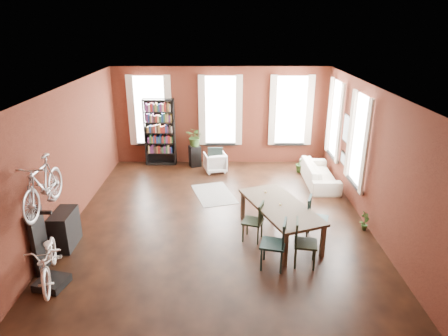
{
  "coord_description": "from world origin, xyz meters",
  "views": [
    {
      "loc": [
        0.12,
        -8.4,
        4.61
      ],
      "look_at": [
        0.12,
        0.6,
        1.23
      ],
      "focal_mm": 32.0,
      "sensor_mm": 36.0,
      "label": 1
    }
  ],
  "objects_px": {
    "bookshelf": "(160,132)",
    "plant_stand": "(195,156)",
    "dining_chair_a": "(273,244)",
    "dining_chair_d": "(317,219)",
    "bike_trainer": "(52,283)",
    "cream_sofa": "(320,170)",
    "dining_chair_b": "(253,221)",
    "dining_chair_c": "(306,243)",
    "bicycle_floor": "(46,241)",
    "console_table": "(65,229)",
    "dining_table": "(279,221)",
    "white_armchair": "(215,161)"
  },
  "relations": [
    {
      "from": "bookshelf",
      "to": "plant_stand",
      "type": "distance_m",
      "value": 1.39
    },
    {
      "from": "dining_chair_a",
      "to": "dining_chair_d",
      "type": "relative_size",
      "value": 1.05
    },
    {
      "from": "dining_chair_a",
      "to": "plant_stand",
      "type": "xyz_separation_m",
      "value": [
        -1.92,
        5.77,
        -0.17
      ]
    },
    {
      "from": "dining_chair_a",
      "to": "bike_trainer",
      "type": "distance_m",
      "value": 4.18
    },
    {
      "from": "bookshelf",
      "to": "cream_sofa",
      "type": "bearing_deg",
      "value": -18.95
    },
    {
      "from": "dining_chair_b",
      "to": "dining_chair_d",
      "type": "distance_m",
      "value": 1.42
    },
    {
      "from": "dining_chair_d",
      "to": "bookshelf",
      "type": "height_order",
      "value": "bookshelf"
    },
    {
      "from": "dining_chair_c",
      "to": "bicycle_floor",
      "type": "height_order",
      "value": "bicycle_floor"
    },
    {
      "from": "console_table",
      "to": "dining_chair_d",
      "type": "bearing_deg",
      "value": 3.23
    },
    {
      "from": "dining_chair_c",
      "to": "cream_sofa",
      "type": "height_order",
      "value": "dining_chair_c"
    },
    {
      "from": "bicycle_floor",
      "to": "cream_sofa",
      "type": "bearing_deg",
      "value": 22.73
    },
    {
      "from": "dining_table",
      "to": "bookshelf",
      "type": "xyz_separation_m",
      "value": [
        -3.35,
        4.8,
        0.71
      ]
    },
    {
      "from": "dining_table",
      "to": "dining_chair_d",
      "type": "xyz_separation_m",
      "value": [
        0.81,
        -0.09,
        0.1
      ]
    },
    {
      "from": "dining_chair_b",
      "to": "plant_stand",
      "type": "xyz_separation_m",
      "value": [
        -1.59,
        4.74,
        -0.11
      ]
    },
    {
      "from": "dining_table",
      "to": "bike_trainer",
      "type": "bearing_deg",
      "value": -178.58
    },
    {
      "from": "bookshelf",
      "to": "bike_trainer",
      "type": "relative_size",
      "value": 4.36
    },
    {
      "from": "dining_table",
      "to": "cream_sofa",
      "type": "height_order",
      "value": "cream_sofa"
    },
    {
      "from": "dining_chair_a",
      "to": "plant_stand",
      "type": "relative_size",
      "value": 1.5
    },
    {
      "from": "dining_table",
      "to": "console_table",
      "type": "xyz_separation_m",
      "value": [
        -4.63,
        -0.4,
        0.01
      ]
    },
    {
      "from": "dining_chair_c",
      "to": "console_table",
      "type": "relative_size",
      "value": 1.2
    },
    {
      "from": "dining_table",
      "to": "dining_chair_d",
      "type": "distance_m",
      "value": 0.83
    },
    {
      "from": "dining_chair_a",
      "to": "dining_chair_b",
      "type": "relative_size",
      "value": 1.13
    },
    {
      "from": "dining_table",
      "to": "bookshelf",
      "type": "bearing_deg",
      "value": 104.02
    },
    {
      "from": "bicycle_floor",
      "to": "dining_chair_b",
      "type": "bearing_deg",
      "value": 7.12
    },
    {
      "from": "dining_chair_d",
      "to": "console_table",
      "type": "height_order",
      "value": "dining_chair_d"
    },
    {
      "from": "bike_trainer",
      "to": "bicycle_floor",
      "type": "bearing_deg",
      "value": -0.85
    },
    {
      "from": "cream_sofa",
      "to": "console_table",
      "type": "xyz_separation_m",
      "value": [
        -6.23,
        -3.5,
        -0.01
      ]
    },
    {
      "from": "dining_chair_d",
      "to": "dining_chair_a",
      "type": "bearing_deg",
      "value": 154.18
    },
    {
      "from": "dining_chair_d",
      "to": "white_armchair",
      "type": "relative_size",
      "value": 1.43
    },
    {
      "from": "console_table",
      "to": "plant_stand",
      "type": "xyz_separation_m",
      "value": [
        2.43,
        5.0,
        -0.06
      ]
    },
    {
      "from": "dining_table",
      "to": "console_table",
      "type": "bearing_deg",
      "value": 164.02
    },
    {
      "from": "bike_trainer",
      "to": "console_table",
      "type": "xyz_separation_m",
      "value": [
        -0.24,
        1.4,
        0.33
      ]
    },
    {
      "from": "bike_trainer",
      "to": "plant_stand",
      "type": "xyz_separation_m",
      "value": [
        2.19,
        6.4,
        0.27
      ]
    },
    {
      "from": "dining_table",
      "to": "dining_chair_a",
      "type": "xyz_separation_m",
      "value": [
        -0.28,
        -1.17,
        0.12
      ]
    },
    {
      "from": "dining_chair_b",
      "to": "bookshelf",
      "type": "bearing_deg",
      "value": -131.47
    },
    {
      "from": "dining_table",
      "to": "dining_chair_c",
      "type": "distance_m",
      "value": 1.16
    },
    {
      "from": "dining_chair_c",
      "to": "console_table",
      "type": "bearing_deg",
      "value": 92.02
    },
    {
      "from": "white_armchair",
      "to": "console_table",
      "type": "distance_m",
      "value": 5.45
    },
    {
      "from": "dining_chair_c",
      "to": "bicycle_floor",
      "type": "distance_m",
      "value": 4.81
    },
    {
      "from": "dining_chair_a",
      "to": "bike_trainer",
      "type": "xyz_separation_m",
      "value": [
        -4.11,
        -0.63,
        -0.44
      ]
    },
    {
      "from": "dining_chair_b",
      "to": "cream_sofa",
      "type": "distance_m",
      "value": 3.92
    },
    {
      "from": "dining_table",
      "to": "bicycle_floor",
      "type": "relative_size",
      "value": 1.4
    },
    {
      "from": "dining_chair_b",
      "to": "dining_chair_d",
      "type": "relative_size",
      "value": 0.93
    },
    {
      "from": "dining_chair_d",
      "to": "white_armchair",
      "type": "xyz_separation_m",
      "value": [
        -2.33,
        4.17,
        -0.15
      ]
    },
    {
      "from": "white_armchair",
      "to": "bike_trainer",
      "type": "distance_m",
      "value": 6.55
    },
    {
      "from": "dining_chair_b",
      "to": "bike_trainer",
      "type": "xyz_separation_m",
      "value": [
        -3.78,
        -1.66,
        -0.38
      ]
    },
    {
      "from": "white_armchair",
      "to": "cream_sofa",
      "type": "relative_size",
      "value": 0.33
    },
    {
      "from": "dining_table",
      "to": "bookshelf",
      "type": "height_order",
      "value": "bookshelf"
    },
    {
      "from": "dining_chair_a",
      "to": "dining_chair_b",
      "type": "height_order",
      "value": "dining_chair_a"
    },
    {
      "from": "dining_chair_b",
      "to": "dining_chair_a",
      "type": "bearing_deg",
      "value": 36.9
    }
  ]
}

